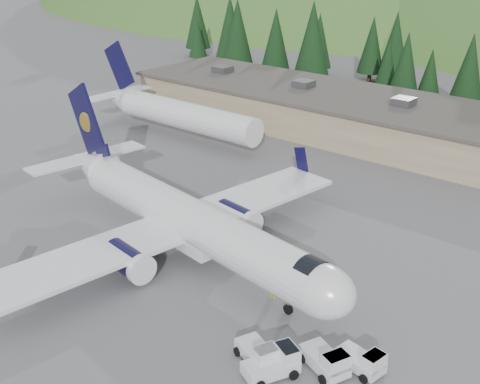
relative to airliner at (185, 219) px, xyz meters
name	(u,v)px	position (x,y,z in m)	size (l,w,h in m)	color
ground	(194,258)	(1.04, -0.15, -3.19)	(600.00, 600.00, 0.00)	slate
airliner	(185,219)	(0.00, 0.00, 0.00)	(36.06, 33.96, 11.97)	white
second_airliner	(172,111)	(-23.88, 21.85, 0.13)	(27.50, 11.00, 10.05)	white
baggage_tug_a	(363,361)	(18.87, -3.70, -2.45)	(3.31, 2.29, 1.65)	silver
baggage_tug_b	(328,361)	(17.20, -5.18, -2.38)	(3.77, 2.98, 1.80)	silver
baggage_tug_c	(275,363)	(14.85, -7.40, -2.38)	(3.10, 3.78, 1.80)	silver
terminal_building	(366,117)	(-3.97, 37.85, -0.57)	(71.00, 17.00, 6.10)	#8B7558
baggage_tug_d	(260,354)	(13.54, -7.29, -2.42)	(3.60, 2.85, 1.72)	silver
ramp_worker	(272,287)	(9.65, -0.75, -2.29)	(0.66, 0.43, 1.80)	#F0F500
tree_line	(424,56)	(-6.18, 59.79, 4.00)	(114.08, 18.94, 14.05)	black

